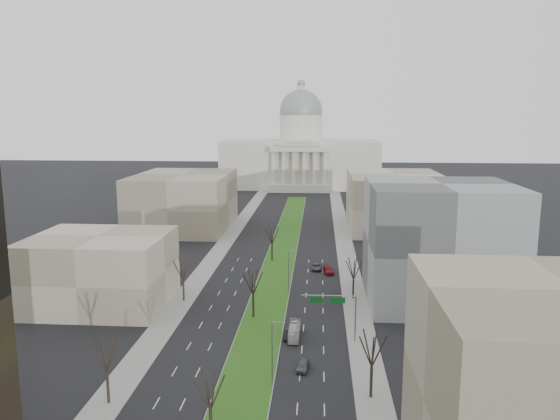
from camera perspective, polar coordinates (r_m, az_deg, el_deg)
The scene contains 24 objects.
ground at distance 141.57m, azimuth -0.03°, elevation -5.35°, with size 600.00×600.00×0.00m, color black.
median at distance 140.57m, azimuth -0.06°, elevation -5.42°, with size 8.00×222.03×0.20m.
sidewalk_left at distance 120.45m, azimuth -9.34°, elevation -8.22°, with size 5.00×330.00×0.15m, color gray.
sidewalk_right at distance 117.51m, azimuth 7.70°, elevation -8.64°, with size 5.00×330.00×0.15m, color gray.
capitol at distance 286.72m, azimuth 2.17°, elevation 5.74°, with size 80.00×46.00×55.00m.
building_beige_left at distance 114.06m, azimuth -18.25°, elevation -6.00°, with size 26.00×22.00×14.00m, color #9F937B.
building_grey_right at distance 113.68m, azimuth 16.27°, elevation -3.34°, with size 28.00×26.00×24.00m, color #585A5D.
building_far_left at distance 184.04m, azimuth -10.04°, elevation 0.94°, with size 30.00×40.00×18.00m, color gray.
building_far_right at distance 185.09m, azimuth 11.88°, elevation 0.93°, with size 30.00×40.00×18.00m, color #9F937B.
tree_left_mid at distance 76.04m, azimuth -17.73°, elevation -14.08°, with size 5.40×5.40×9.72m.
tree_left_far at distance 111.92m, azimuth -10.12°, elevation -6.03°, with size 5.28×5.28×9.50m.
tree_right_mid at distance 74.92m, azimuth 9.61°, elevation -13.97°, with size 5.52×5.52×9.94m.
tree_right_far at distance 112.72m, azimuth 7.71°, elevation -6.01°, with size 5.04×5.04×9.07m.
tree_median_a at distance 64.98m, azimuth -7.33°, elevation -17.99°, with size 5.40×5.40×9.72m.
tree_median_b at distance 101.57m, azimuth -2.83°, elevation -7.45°, with size 5.40×5.40×9.72m.
tree_median_c at distance 140.04m, azimuth -0.85°, elevation -2.57°, with size 5.40×5.40×9.72m.
streetlamp_median_b at distance 78.52m, azimuth -0.79°, elevation -14.54°, with size 1.90×0.20×9.16m.
streetlamp_median_c at distance 116.02m, azimuth 0.92°, elevation -6.34°, with size 1.90×0.20×9.16m.
mast_arm_signs at distance 91.77m, azimuth 6.19°, elevation -10.02°, with size 9.12×0.24×8.09m.
car_grey_near at distance 84.05m, azimuth 2.44°, elevation -15.93°, with size 1.62×4.03×1.37m, color #4E5156.
car_black at distance 94.71m, azimuth 0.96°, elevation -12.83°, with size 1.45×4.15×1.37m, color black.
car_red at distance 131.25m, azimuth 5.06°, elevation -6.27°, with size 2.19×5.38×1.56m, color maroon.
car_grey_far at distance 133.93m, azimuth 3.85°, elevation -5.96°, with size 2.27×4.93×1.37m, color #414448.
box_van at distance 94.99m, azimuth 1.51°, elevation -12.51°, with size 1.79×7.67×2.14m, color silver.
Camera 1 is at (10.00, -16.18, 37.37)m, focal length 35.00 mm.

